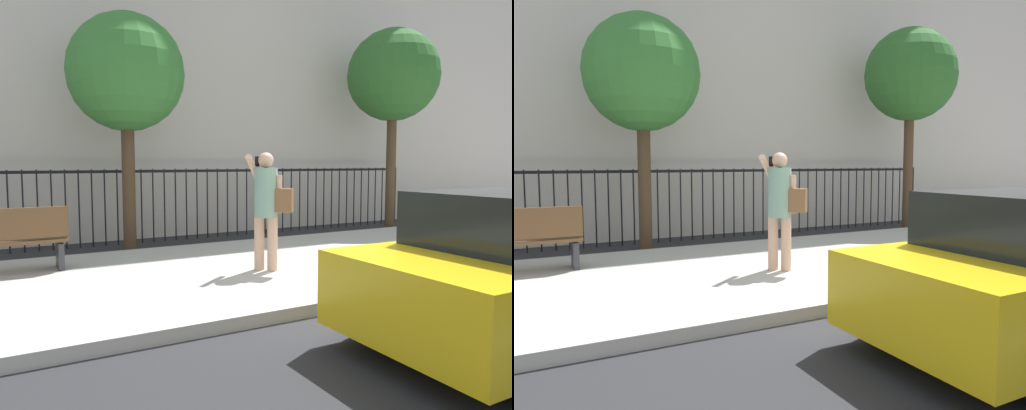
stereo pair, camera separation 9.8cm
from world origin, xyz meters
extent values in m
plane|color=#28282B|center=(0.00, 0.00, 0.00)|extent=(60.00, 60.00, 0.00)
cube|color=#B2ADA3|center=(0.00, 2.20, 0.07)|extent=(28.00, 4.40, 0.15)
cube|color=black|center=(0.00, 5.90, 1.55)|extent=(12.00, 0.04, 0.06)
cylinder|color=black|center=(-3.96, 5.90, 0.80)|extent=(0.03, 0.03, 1.60)
cylinder|color=black|center=(-3.70, 5.90, 0.80)|extent=(0.03, 0.03, 1.60)
cylinder|color=black|center=(-3.45, 5.90, 0.80)|extent=(0.03, 0.03, 1.60)
cylinder|color=black|center=(-3.19, 5.90, 0.80)|extent=(0.03, 0.03, 1.60)
cylinder|color=black|center=(-2.94, 5.90, 0.80)|extent=(0.03, 0.03, 1.60)
cylinder|color=black|center=(-2.68, 5.90, 0.80)|extent=(0.03, 0.03, 1.60)
cylinder|color=black|center=(-2.43, 5.90, 0.80)|extent=(0.03, 0.03, 1.60)
cylinder|color=black|center=(-2.17, 5.90, 0.80)|extent=(0.03, 0.03, 1.60)
cylinder|color=black|center=(-1.91, 5.90, 0.80)|extent=(0.03, 0.03, 1.60)
cylinder|color=black|center=(-1.66, 5.90, 0.80)|extent=(0.03, 0.03, 1.60)
cylinder|color=black|center=(-1.40, 5.90, 0.80)|extent=(0.03, 0.03, 1.60)
cylinder|color=black|center=(-1.15, 5.90, 0.80)|extent=(0.03, 0.03, 1.60)
cylinder|color=black|center=(-0.89, 5.90, 0.80)|extent=(0.03, 0.03, 1.60)
cylinder|color=black|center=(-0.64, 5.90, 0.80)|extent=(0.03, 0.03, 1.60)
cylinder|color=black|center=(-0.38, 5.90, 0.80)|extent=(0.03, 0.03, 1.60)
cylinder|color=black|center=(-0.13, 5.90, 0.80)|extent=(0.03, 0.03, 1.60)
cylinder|color=black|center=(0.13, 5.90, 0.80)|extent=(0.03, 0.03, 1.60)
cylinder|color=black|center=(0.38, 5.90, 0.80)|extent=(0.03, 0.03, 1.60)
cylinder|color=black|center=(0.64, 5.90, 0.80)|extent=(0.03, 0.03, 1.60)
cylinder|color=black|center=(0.89, 5.90, 0.80)|extent=(0.03, 0.03, 1.60)
cylinder|color=black|center=(1.15, 5.90, 0.80)|extent=(0.03, 0.03, 1.60)
cylinder|color=black|center=(1.40, 5.90, 0.80)|extent=(0.03, 0.03, 1.60)
cylinder|color=black|center=(1.66, 5.90, 0.80)|extent=(0.03, 0.03, 1.60)
cylinder|color=black|center=(1.91, 5.90, 0.80)|extent=(0.03, 0.03, 1.60)
cylinder|color=black|center=(2.17, 5.90, 0.80)|extent=(0.03, 0.03, 1.60)
cylinder|color=black|center=(2.43, 5.90, 0.80)|extent=(0.03, 0.03, 1.60)
cylinder|color=black|center=(2.68, 5.90, 0.80)|extent=(0.03, 0.03, 1.60)
cylinder|color=black|center=(2.94, 5.90, 0.80)|extent=(0.03, 0.03, 1.60)
cylinder|color=black|center=(3.19, 5.90, 0.80)|extent=(0.03, 0.03, 1.60)
cylinder|color=black|center=(3.45, 5.90, 0.80)|extent=(0.03, 0.03, 1.60)
cylinder|color=black|center=(3.70, 5.90, 0.80)|extent=(0.03, 0.03, 1.60)
cylinder|color=black|center=(3.96, 5.90, 0.80)|extent=(0.03, 0.03, 1.60)
cylinder|color=black|center=(4.21, 5.90, 0.80)|extent=(0.03, 0.03, 1.60)
cylinder|color=black|center=(4.47, 5.90, 0.80)|extent=(0.03, 0.03, 1.60)
cylinder|color=black|center=(4.72, 5.90, 0.80)|extent=(0.03, 0.03, 1.60)
cylinder|color=black|center=(4.98, 5.90, 0.80)|extent=(0.03, 0.03, 1.60)
cylinder|color=black|center=(5.23, 5.90, 0.80)|extent=(0.03, 0.03, 1.60)
cylinder|color=black|center=(5.49, 5.90, 0.80)|extent=(0.03, 0.03, 1.60)
cylinder|color=black|center=(5.74, 5.90, 0.80)|extent=(0.03, 0.03, 1.60)
cylinder|color=black|center=(6.00, 5.90, 0.80)|extent=(0.03, 0.03, 1.60)
cylinder|color=black|center=(-0.80, -0.76, 0.32)|extent=(0.64, 0.22, 0.64)
cylinder|color=tan|center=(-0.78, 1.82, 0.54)|extent=(0.15, 0.15, 0.79)
cylinder|color=tan|center=(-0.64, 1.68, 0.54)|extent=(0.15, 0.15, 0.79)
cylinder|color=gray|center=(-0.71, 1.75, 1.30)|extent=(0.48, 0.48, 0.72)
sphere|color=tan|center=(-0.71, 1.75, 1.77)|extent=(0.22, 0.22, 0.22)
cylinder|color=tan|center=(-0.85, 1.89, 1.66)|extent=(0.42, 0.41, 0.39)
cylinder|color=tan|center=(-0.57, 1.61, 1.28)|extent=(0.09, 0.09, 0.55)
cube|color=black|center=(-0.77, 1.90, 1.75)|extent=(0.06, 0.06, 0.15)
cube|color=brown|center=(-0.53, 1.56, 1.19)|extent=(0.31, 0.31, 0.34)
cube|color=brown|center=(-4.05, 3.35, 0.60)|extent=(1.60, 0.45, 0.05)
cube|color=brown|center=(-4.05, 3.15, 0.88)|extent=(1.60, 0.06, 0.44)
cube|color=#333338|center=(-3.35, 3.35, 0.35)|extent=(0.08, 0.41, 0.40)
cylinder|color=#4C3823|center=(4.83, 4.91, 1.66)|extent=(0.24, 0.24, 3.31)
sphere|color=#2D6628|center=(4.83, 4.91, 3.95)|extent=(2.31, 2.31, 2.31)
cylinder|color=#4C3823|center=(-1.88, 5.03, 1.42)|extent=(0.25, 0.25, 2.83)
sphere|color=#387A33|center=(-1.88, 5.03, 3.44)|extent=(2.21, 2.21, 2.21)
camera|label=1|loc=(-4.19, -4.30, 1.73)|focal=33.70mm
camera|label=2|loc=(-4.11, -4.35, 1.73)|focal=33.70mm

